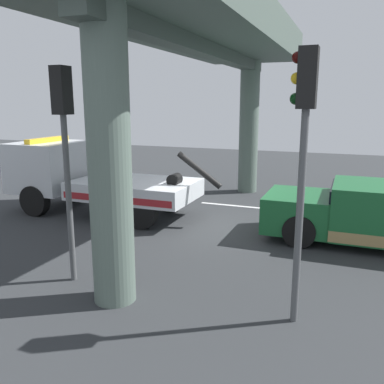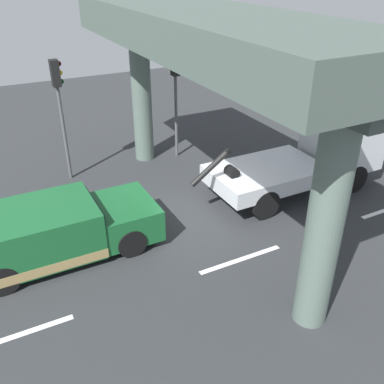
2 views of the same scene
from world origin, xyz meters
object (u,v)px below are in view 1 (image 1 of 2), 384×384
traffic_light_near (303,129)px  towed_van_green (379,215)px  tow_truck_white (84,176)px  traffic_light_far (63,128)px

traffic_light_near → towed_van_green: bearing=-107.7°
tow_truck_white → traffic_light_near: (-7.55, 4.68, 2.02)m
towed_van_green → traffic_light_far: traffic_light_far is taller
tow_truck_white → traffic_light_near: size_ratio=1.64×
towed_van_green → traffic_light_near: 5.49m
traffic_light_far → traffic_light_near: bearing=180.0°
towed_van_green → tow_truck_white: bearing=0.0°
towed_van_green → traffic_light_far: (6.00, 4.69, 2.35)m
towed_van_green → traffic_light_near: bearing=72.3°
towed_van_green → traffic_light_far: bearing=38.0°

